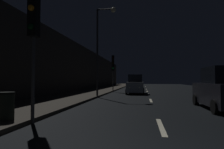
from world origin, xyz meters
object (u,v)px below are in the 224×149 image
at_px(streetlamp_overhead, 102,38).
at_px(car_parked_right_near, 223,90).
at_px(trash_bin_curbside, 6,106).
at_px(traffic_light_far_left, 113,66).
at_px(traffic_light_near_left, 33,21).
at_px(car_approaching_headlights, 135,85).

relative_size(streetlamp_overhead, car_parked_right_near, 1.80).
xyz_separation_m(streetlamp_overhead, trash_bin_curbside, (-1.13, -9.62, -4.43)).
bearing_deg(traffic_light_far_left, streetlamp_overhead, -1.84).
distance_m(traffic_light_near_left, traffic_light_far_left, 16.38).
bearing_deg(traffic_light_far_left, traffic_light_near_left, -4.12).
height_order(trash_bin_curbside, car_approaching_headlights, car_approaching_headlights).
bearing_deg(traffic_light_far_left, trash_bin_curbside, -6.83).
relative_size(streetlamp_overhead, trash_bin_curbside, 8.26).
relative_size(traffic_light_far_left, streetlamp_overhead, 0.59).
relative_size(streetlamp_overhead, car_approaching_headlights, 1.87).
bearing_deg(trash_bin_curbside, car_parked_right_near, 28.18).
distance_m(trash_bin_curbside, car_approaching_headlights, 14.96).
xyz_separation_m(traffic_light_far_left, trash_bin_curbside, (-0.89, -16.65, -2.65)).
xyz_separation_m(streetlamp_overhead, car_parked_right_near, (7.37, -5.07, -4.06)).
height_order(streetlamp_overhead, car_approaching_headlights, streetlamp_overhead).
bearing_deg(car_approaching_headlights, streetlamp_overhead, -28.16).
distance_m(traffic_light_near_left, car_approaching_headlights, 14.74).
distance_m(car_approaching_headlights, car_parked_right_near, 11.02).
bearing_deg(car_parked_right_near, traffic_light_near_left, 119.02).
xyz_separation_m(traffic_light_near_left, car_approaching_headlights, (2.94, 14.21, -2.60)).
relative_size(car_approaching_headlights, car_parked_right_near, 0.97).
height_order(traffic_light_near_left, car_parked_right_near, traffic_light_near_left).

